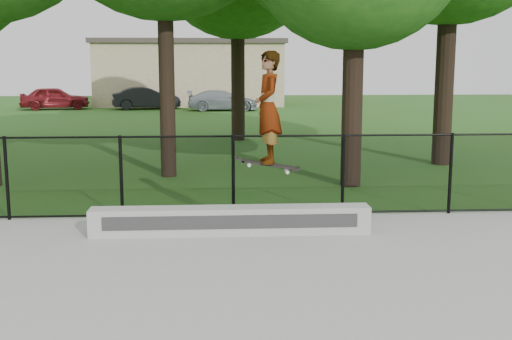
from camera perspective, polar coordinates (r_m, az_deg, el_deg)
The scene contains 7 objects.
grind_ledge at distance 10.49m, azimuth -2.26°, elevation -4.50°, with size 4.55×0.40×0.45m, color #B1B2AD.
car_a at distance 40.73m, azimuth -17.45°, elevation 6.13°, with size 1.63×4.02×1.38m, color maroon.
car_b at distance 39.61m, azimuth -9.74°, elevation 6.31°, with size 1.41×3.67×1.33m, color black.
car_c at distance 37.99m, azimuth -3.01°, elevation 6.19°, with size 1.67×3.78×1.19m, color gray.
skater_airborne at distance 10.00m, azimuth 1.08°, elevation 5.41°, with size 0.83×0.68×1.90m.
chainlink_fence at distance 11.56m, azimuth -2.04°, elevation -0.51°, with size 16.06×0.06×1.50m.
distant_building at distance 43.51m, azimuth -5.85°, elevation 8.65°, with size 12.40×6.40×4.30m.
Camera 1 is at (-0.29, -5.48, 2.84)m, focal length 45.00 mm.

